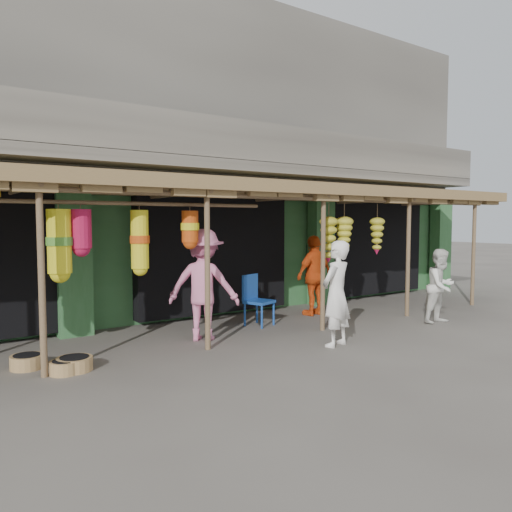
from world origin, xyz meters
TOP-DOWN VIEW (x-y plane):
  - ground at (0.00, 0.00)m, footprint 80.00×80.00m
  - building at (-0.00, 4.87)m, footprint 16.40×6.80m
  - awning at (-0.15, 0.80)m, footprint 14.00×2.70m
  - blue_chair at (0.22, 0.92)m, footprint 0.62×0.62m
  - basket_left at (-4.11, 0.35)m, footprint 0.58×0.58m
  - basket_mid at (-3.59, -0.15)m, footprint 0.52×0.52m
  - basket_right at (-3.75, -0.21)m, footprint 0.44×0.44m
  - person_front at (0.37, -1.21)m, footprint 0.74×0.59m
  - person_right at (3.45, -1.07)m, footprint 0.74×0.58m
  - person_vendor at (1.92, 1.06)m, footprint 1.08×0.54m
  - person_shopper at (-1.23, 0.43)m, footprint 1.42×1.37m

SIDE VIEW (x-z plane):
  - ground at x=0.00m, z-range 0.00..0.00m
  - basket_right at x=-3.75m, z-range 0.00..0.18m
  - basket_mid at x=-3.59m, z-range 0.00..0.19m
  - basket_left at x=-4.11m, z-range 0.00..0.19m
  - blue_chair at x=0.22m, z-range 0.06..1.07m
  - person_right at x=3.45m, z-range 0.00..1.52m
  - person_front at x=0.37m, z-range 0.00..1.76m
  - person_vendor at x=1.92m, z-range 0.00..1.77m
  - person_shopper at x=-1.23m, z-range 0.00..1.95m
  - awning at x=-0.15m, z-range 1.18..3.97m
  - building at x=0.00m, z-range -0.13..6.87m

